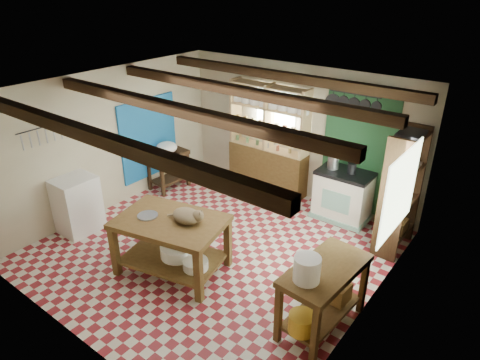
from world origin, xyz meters
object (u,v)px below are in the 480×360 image
Objects in this scene: prep_table at (168,170)px; right_counter at (323,297)px; work_table at (172,245)px; stove at (343,195)px; white_cabinet at (77,205)px; cat at (186,216)px.

prep_table is 4.66m from right_counter.
work_table is 2.34m from right_counter.
prep_table is 0.63× the size of right_counter.
right_counter is at bearing -4.78° from work_table.
work_table is 3.25m from stove.
work_table is 1.56× the size of white_cabinet.
stove is at bearing 114.60° from right_counter.
stove is at bearing 42.56° from white_cabinet.
right_counter is at bearing -70.75° from stove.
cat is (-2.08, -0.22, 0.52)m from right_counter.
prep_table is (-2.07, 1.92, -0.04)m from work_table.
prep_table is 2.99m from cat.
right_counter is (0.97, -2.64, -0.01)m from stove.
white_cabinet is at bearing 164.48° from cat.
stove is 3.11m from cat.
prep_table is 1.82× the size of cat.
work_table is at bearing 5.20° from white_cabinet.
cat is at bearing 7.22° from white_cabinet.
white_cabinet is 0.79× the size of right_counter.
work_table is at bearing -38.61° from prep_table.
white_cabinet is 4.43m from right_counter.
work_table is 0.59m from cat.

